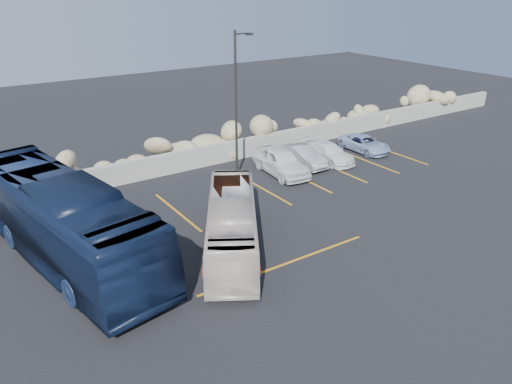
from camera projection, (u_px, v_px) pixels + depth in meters
ground at (309, 259)px, 20.15m from camera, size 90.00×90.00×0.00m
seawall at (178, 162)px, 29.07m from camera, size 60.00×0.40×1.20m
riprap_pile at (168, 145)px, 29.71m from camera, size 54.00×2.80×2.60m
parking_lines at (310, 189)px, 26.78m from camera, size 18.16×9.36×0.01m
lamppost at (237, 101)px, 27.02m from camera, size 1.14×0.18×8.00m
vintage_bus at (232, 224)px, 20.45m from camera, size 5.88×7.94×2.27m
tour_coach at (62, 219)px, 19.56m from camera, size 4.93×12.63×3.43m
car_a at (281, 161)px, 28.65m from camera, size 2.21×4.57×1.50m
car_b at (302, 156)px, 30.00m from camera, size 1.26×3.60×1.19m
car_c at (328, 152)px, 30.73m from camera, size 1.67×3.91×1.12m
car_d at (364, 144)px, 32.53m from camera, size 1.70×3.68×1.02m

